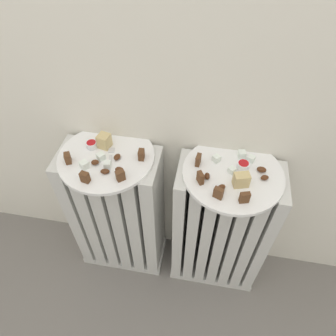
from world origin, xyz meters
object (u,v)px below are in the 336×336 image
radiator_right (220,230)px  jam_bowl_left (92,144)px  plate_left (106,157)px  radiator_left (119,214)px  jam_bowl_right (243,165)px  fork (110,158)px  plate_right (233,174)px

radiator_right → jam_bowl_left: (-0.46, 0.03, 0.35)m
plate_left → jam_bowl_left: bearing=152.5°
radiator_left → radiator_right: (0.40, 0.00, 0.00)m
radiator_left → jam_bowl_right: bearing=3.1°
radiator_left → plate_left: 0.33m
radiator_right → plate_left: plate_left is taller
radiator_left → fork: 0.34m
plate_right → radiator_left: bearing=180.0°
plate_left → jam_bowl_left: (-0.06, 0.03, 0.02)m
plate_left → radiator_left: bearing=180.0°
radiator_left → plate_right: 0.52m
plate_left → plate_right: same height
plate_left → fork: 0.02m
jam_bowl_left → plate_left: bearing=-27.5°
radiator_right → plate_right: plate_right is taller
plate_right → jam_bowl_left: bearing=176.3°
plate_left → plate_right: bearing=0.0°
radiator_right → jam_bowl_left: bearing=176.3°
radiator_left → plate_right: plate_right is taller
plate_left → jam_bowl_right: (0.43, 0.02, 0.02)m
jam_bowl_right → plate_left: bearing=-176.9°
plate_left → plate_right: 0.40m
jam_bowl_right → radiator_left: bearing=-176.9°
jam_bowl_left → fork: 0.08m
radiator_right → plate_right: 0.33m
jam_bowl_left → jam_bowl_right: (0.49, -0.01, 0.00)m
radiator_right → plate_left: (-0.40, 0.00, 0.33)m
radiator_left → jam_bowl_left: size_ratio=17.60×
radiator_right → jam_bowl_left: jam_bowl_left is taller
fork → plate_left: bearing=156.2°
radiator_left → radiator_right: size_ratio=1.00×
radiator_left → plate_right: bearing=0.0°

